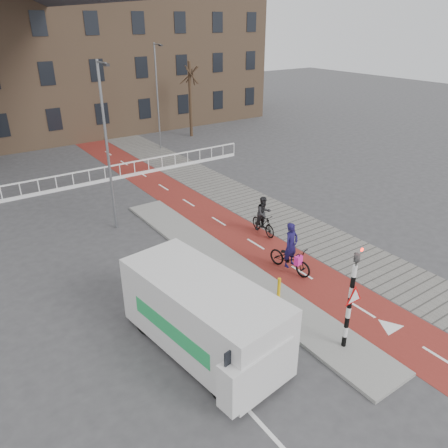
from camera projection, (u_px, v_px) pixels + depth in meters
ground at (311, 310)px, 15.45m from camera, size 120.00×120.00×0.00m
bike_lane at (198, 209)px, 23.64m from camera, size 2.50×60.00×0.01m
sidewalk at (239, 198)px, 25.08m from camera, size 3.00×60.00×0.01m
curb_island at (229, 266)px, 18.03m from camera, size 1.80×16.00×0.12m
traffic_signal at (351, 296)px, 12.79m from camera, size 0.80×0.80×3.68m
bollard at (279, 288)px, 15.80m from camera, size 0.12×0.12×0.79m
cyclist_near at (290, 255)px, 17.55m from camera, size 1.00×2.13×2.12m
cyclist_far at (263, 219)px, 20.57m from camera, size 0.84×1.77×1.88m
van at (203, 314)px, 13.15m from camera, size 2.92×5.83×2.41m
railing at (39, 190)px, 25.34m from camera, size 28.00×0.10×0.99m
tree_right at (190, 100)px, 36.86m from camera, size 0.26×0.26×6.18m
streetlight_near at (107, 150)px, 19.82m from camera, size 0.12×0.12×7.81m
streetlight_right at (157, 98)px, 32.90m from camera, size 0.12×0.12×7.76m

